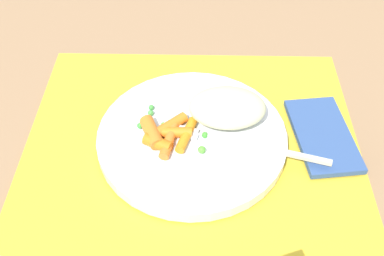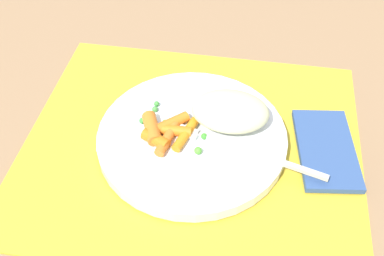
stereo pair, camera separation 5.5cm
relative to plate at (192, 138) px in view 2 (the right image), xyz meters
name	(u,v)px [view 2 (the right image)]	position (x,y,z in m)	size (l,w,h in m)	color
ground_plane	(192,145)	(0.00, 0.00, -0.01)	(2.40, 2.40, 0.00)	#997551
placemat	(192,143)	(0.00, 0.00, -0.01)	(0.44, 0.38, 0.01)	gold
plate	(192,138)	(0.00, 0.00, 0.00)	(0.24, 0.24, 0.02)	white
rice_mound	(230,111)	(-0.05, -0.03, 0.03)	(0.10, 0.07, 0.04)	beige
carrot_portion	(165,132)	(0.03, 0.01, 0.02)	(0.07, 0.07, 0.02)	orange
pea_scatter	(177,125)	(0.02, -0.01, 0.01)	(0.09, 0.08, 0.01)	green
fork	(227,144)	(-0.05, 0.01, 0.01)	(0.21, 0.07, 0.01)	silver
napkin	(326,149)	(-0.17, -0.01, 0.00)	(0.07, 0.13, 0.01)	#33518C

